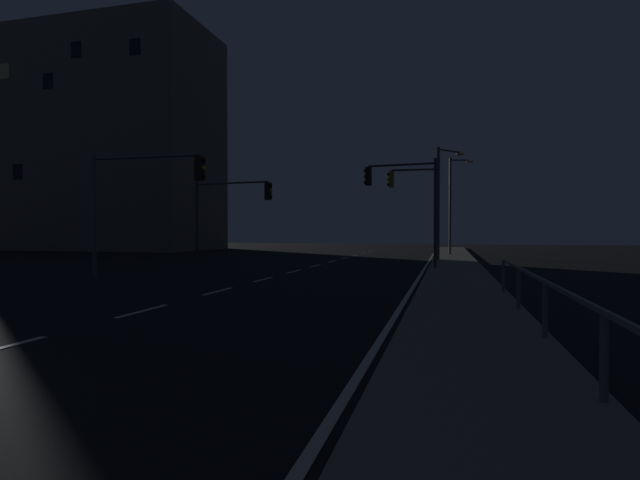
% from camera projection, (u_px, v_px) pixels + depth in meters
% --- Properties ---
extents(ground_plane, '(112.00, 112.00, 0.00)m').
position_uv_depth(ground_plane, '(268.00, 278.00, 20.04)').
color(ground_plane, black).
rests_on(ground_plane, ground).
extents(sidewalk_right, '(2.67, 77.00, 0.14)m').
position_uv_depth(sidewalk_right, '(459.00, 282.00, 18.10)').
color(sidewalk_right, gray).
rests_on(sidewalk_right, ground).
extents(lane_markings_center, '(0.14, 50.00, 0.01)m').
position_uv_depth(lane_markings_center, '(294.00, 271.00, 23.43)').
color(lane_markings_center, silver).
rests_on(lane_markings_center, ground).
extents(lane_edge_line, '(0.14, 53.00, 0.01)m').
position_uv_depth(lane_edge_line, '(423.00, 272.00, 23.34)').
color(lane_edge_line, silver).
rests_on(lane_edge_line, ground).
extents(traffic_light_mid_left, '(3.74, 0.59, 5.44)m').
position_uv_depth(traffic_light_mid_left, '(404.00, 192.00, 24.60)').
color(traffic_light_mid_left, '#38383D').
rests_on(traffic_light_mid_left, sidewalk_right).
extents(traffic_light_far_left, '(4.85, 0.63, 4.91)m').
position_uv_depth(traffic_light_far_left, '(230.00, 203.00, 27.21)').
color(traffic_light_far_left, '#2D3033').
rests_on(traffic_light_far_left, ground).
extents(traffic_light_mid_right, '(2.87, 0.39, 5.63)m').
position_uv_depth(traffic_light_mid_right, '(415.00, 195.00, 28.15)').
color(traffic_light_mid_right, '#2D3033').
rests_on(traffic_light_mid_right, sidewalk_right).
extents(traffic_light_near_left, '(5.09, 0.38, 5.18)m').
position_uv_depth(traffic_light_near_left, '(143.00, 187.00, 19.48)').
color(traffic_light_near_left, '#4C4C51').
rests_on(traffic_light_near_left, ground).
extents(street_lamp_median, '(1.84, 0.75, 7.50)m').
position_uv_depth(street_lamp_median, '(454.00, 197.00, 37.78)').
color(street_lamp_median, '#4C4C51').
rests_on(street_lamp_median, sidewalk_right).
extents(street_lamp_corner, '(1.73, 1.91, 7.20)m').
position_uv_depth(street_lamp_corner, '(443.00, 191.00, 31.27)').
color(street_lamp_corner, '#4C4C51').
rests_on(street_lamp_corner, sidewalk_right).
extents(barrier_fence, '(0.09, 16.15, 0.98)m').
position_uv_depth(barrier_fence, '(568.00, 309.00, 6.69)').
color(barrier_fence, '#59595E').
rests_on(barrier_fence, sidewalk_right).
extents(building_distant, '(24.85, 11.55, 22.81)m').
position_uv_depth(building_distant, '(98.00, 144.00, 52.26)').
color(building_distant, '#6B6056').
rests_on(building_distant, ground).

